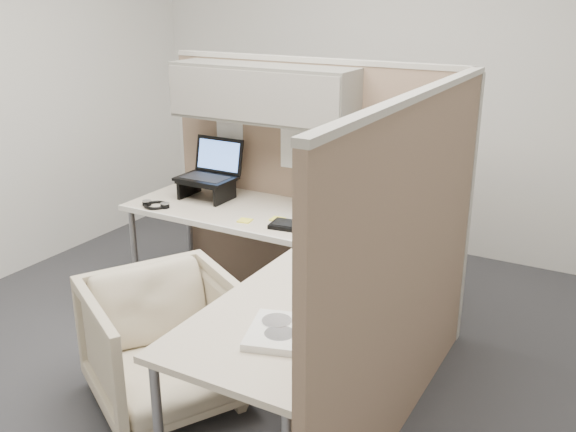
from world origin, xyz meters
The scene contains 18 objects.
ground centered at (0.00, 0.00, 0.00)m, with size 4.50×4.50×0.00m, color #2F2F33.
partition_back centered at (-0.22, 0.83, 1.10)m, with size 2.00×0.36×1.63m.
partition_right centered at (0.90, -0.07, 0.82)m, with size 0.07×2.03×1.63m.
desk centered at (0.12, 0.13, 0.69)m, with size 2.00×1.98×0.73m.
office_chair centered at (-0.20, -0.46, 0.37)m, with size 0.72×0.67×0.74m, color beige.
monitor_left centered at (0.14, 0.69, 1.00)m, with size 0.44×0.20×0.47m.
monitor_right centered at (0.60, 0.58, 1.00)m, with size 0.35×0.33×0.47m.
laptop_station centered at (-0.69, 0.62, 0.87)m, with size 0.36×0.31×0.38m.
keyboard centered at (0.15, 0.40, 0.74)m, with size 0.45×0.15×0.02m, color black.
mouse centered at (0.45, 0.27, 0.75)m, with size 0.08×0.05×0.03m, color black.
travel_mug centered at (0.37, 0.62, 0.81)m, with size 0.08×0.08×0.16m.
soda_can_green centered at (0.72, 0.24, 0.79)m, with size 0.07×0.07×0.12m, color silver.
soda_can_silver centered at (0.56, 0.47, 0.79)m, with size 0.07×0.07×0.12m, color #268C1E.
sticky_note_d centered at (-0.09, 0.46, 0.73)m, with size 0.08×0.08×0.01m, color #FAEC42.
sticky_note_a centered at (-0.24, 0.34, 0.73)m, with size 0.08×0.08×0.01m, color #FAEC42.
headphones centered at (-0.88, 0.29, 0.74)m, with size 0.19×0.17×0.03m.
paper_stack centered at (0.60, -0.70, 0.75)m, with size 0.31×0.35×0.03m.
desk_clock centered at (0.66, -0.33, 0.77)m, with size 0.08×0.09×0.09m.
Camera 1 is at (1.72, -2.62, 2.01)m, focal length 40.00 mm.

